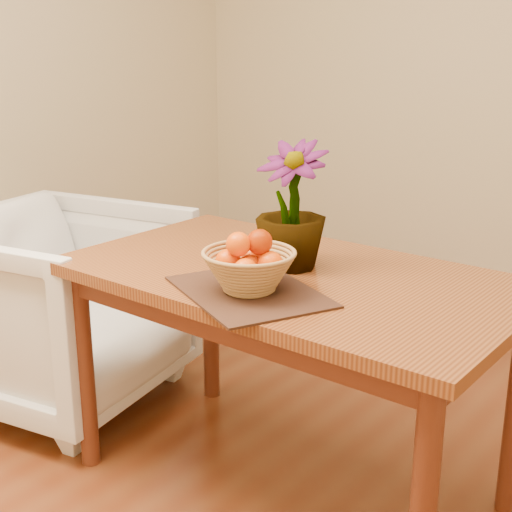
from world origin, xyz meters
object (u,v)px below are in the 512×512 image
Objects in this scene: armchair at (59,298)px; table at (290,298)px; potted_plant at (291,206)px; wicker_basket at (249,272)px.

table is at bearing -98.36° from armchair.
potted_plant is (-0.03, 0.04, 0.28)m from table.
wicker_basket is at bearing -110.06° from armchair.
armchair is at bearing 176.75° from potted_plant.
table is 1.12m from armchair.
table is at bearing -62.89° from potted_plant.
table is 1.61× the size of armchair.
armchair is (-1.09, -0.06, -0.23)m from table.
table is 0.27m from wicker_basket.
wicker_basket is at bearing -84.33° from table.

